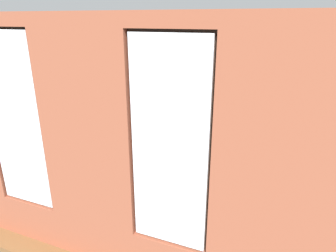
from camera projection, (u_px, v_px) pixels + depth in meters
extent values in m
cube|color=brown|center=(173.00, 170.00, 6.29)|extent=(6.61, 6.11, 0.10)
cube|color=#9E5138|center=(298.00, 192.00, 2.63)|extent=(1.55, 0.16, 3.02)
cube|color=#9E5138|center=(88.00, 152.00, 3.43)|extent=(1.17, 0.16, 3.02)
cube|color=#9E5138|center=(171.00, 19.00, 2.58)|extent=(0.87, 0.16, 0.15)
cube|color=white|center=(169.00, 150.00, 2.96)|extent=(0.81, 0.03, 2.22)
cube|color=#38281E|center=(171.00, 147.00, 3.01)|extent=(0.87, 0.04, 2.28)
cube|color=#9E5138|center=(36.00, 219.00, 4.21)|extent=(0.87, 0.16, 0.59)
cube|color=#9E5138|center=(0.00, 19.00, 3.31)|extent=(0.87, 0.16, 0.15)
cube|color=white|center=(16.00, 124.00, 3.69)|extent=(0.81, 0.03, 2.22)
cube|color=#38281E|center=(20.00, 122.00, 3.74)|extent=(0.87, 0.04, 2.28)
cube|color=#A87547|center=(100.00, 216.00, 3.84)|extent=(3.11, 0.24, 0.06)
cube|color=black|center=(89.00, 106.00, 3.33)|extent=(0.49, 0.03, 0.68)
cube|color=orange|center=(90.00, 106.00, 3.35)|extent=(0.43, 0.01, 0.62)
cube|color=silver|center=(46.00, 87.00, 6.64)|extent=(0.10, 5.11, 3.02)
cube|color=black|center=(114.00, 209.00, 4.55)|extent=(1.88, 0.85, 0.42)
cube|color=black|center=(99.00, 198.00, 4.13)|extent=(1.88, 0.24, 0.38)
cube|color=black|center=(163.00, 204.00, 4.15)|extent=(0.22, 0.85, 0.24)
cube|color=black|center=(67.00, 181.00, 4.74)|extent=(0.22, 0.85, 0.24)
cube|color=#232326|center=(135.00, 198.00, 4.36)|extent=(0.66, 0.65, 0.12)
cube|color=#232326|center=(94.00, 188.00, 4.62)|extent=(0.66, 0.65, 0.12)
cube|color=black|center=(289.00, 176.00, 5.52)|extent=(0.94, 1.89, 0.42)
cube|color=black|center=(312.00, 159.00, 5.28)|extent=(0.33, 1.86, 0.38)
cube|color=black|center=(290.00, 144.00, 6.13)|extent=(0.86, 0.26, 0.24)
cube|color=black|center=(293.00, 183.00, 4.69)|extent=(0.86, 0.26, 0.24)
cube|color=#232326|center=(289.00, 155.00, 5.75)|extent=(0.68, 0.68, 0.12)
cube|color=#232326|center=(290.00, 171.00, 5.13)|extent=(0.68, 0.68, 0.12)
cube|color=#A87547|center=(184.00, 149.00, 6.18)|extent=(1.42, 0.88, 0.04)
cube|color=#A87547|center=(218.00, 156.00, 6.35)|extent=(0.07, 0.07, 0.38)
cube|color=#A87547|center=(162.00, 147.00, 6.82)|extent=(0.07, 0.07, 0.38)
cube|color=#A87547|center=(209.00, 172.00, 5.69)|extent=(0.07, 0.07, 0.38)
cube|color=#A87547|center=(148.00, 161.00, 6.16)|extent=(0.07, 0.07, 0.38)
cylinder|color=#B23D38|center=(186.00, 150.00, 6.01)|extent=(0.08, 0.08, 0.09)
cube|color=black|center=(204.00, 148.00, 6.17)|extent=(0.18, 0.10, 0.02)
cube|color=#59595B|center=(162.00, 147.00, 6.21)|extent=(0.10, 0.18, 0.02)
cube|color=black|center=(59.00, 144.00, 6.83)|extent=(1.18, 0.42, 0.48)
cube|color=black|center=(58.00, 134.00, 6.74)|extent=(0.47, 0.20, 0.05)
cube|color=black|center=(57.00, 131.00, 6.72)|extent=(0.06, 0.04, 0.06)
cube|color=black|center=(55.00, 117.00, 6.61)|extent=(1.08, 0.04, 0.62)
cube|color=black|center=(56.00, 117.00, 6.63)|extent=(1.03, 0.01, 0.57)
cylinder|color=gray|center=(45.00, 173.00, 5.76)|extent=(0.28, 0.28, 0.30)
cylinder|color=brown|center=(43.00, 158.00, 5.66)|extent=(0.05, 0.05, 0.31)
cone|color=#1E5B28|center=(29.00, 141.00, 5.60)|extent=(0.60, 0.27, 0.49)
cone|color=#1E5B28|center=(27.00, 145.00, 5.40)|extent=(0.42, 0.59, 0.51)
cone|color=#1E5B28|center=(35.00, 143.00, 5.36)|extent=(0.33, 0.52, 0.58)
cone|color=#1E5B28|center=(51.00, 144.00, 5.50)|extent=(0.60, 0.26, 0.49)
cone|color=#1E5B28|center=(53.00, 139.00, 5.67)|extent=(0.48, 0.57, 0.50)
cone|color=#1E5B28|center=(42.00, 136.00, 5.71)|extent=(0.41, 0.53, 0.57)
cylinder|color=brown|center=(307.00, 245.00, 3.36)|extent=(0.05, 0.05, 0.58)
cone|color=#1E5B28|center=(291.00, 202.00, 3.26)|extent=(0.57, 0.16, 0.55)
cone|color=#1E5B28|center=(310.00, 218.00, 3.00)|extent=(0.26, 0.59, 0.54)
cone|color=#1E5B28|center=(334.00, 218.00, 2.99)|extent=(0.50, 0.48, 0.56)
cone|color=#1E5B28|center=(334.00, 205.00, 3.26)|extent=(0.56, 0.48, 0.51)
cone|color=#1E5B28|center=(307.00, 194.00, 3.33)|extent=(0.35, 0.48, 0.62)
cylinder|color=gray|center=(28.00, 195.00, 5.00)|extent=(0.27, 0.27, 0.34)
cylinder|color=brown|center=(26.00, 183.00, 4.92)|extent=(0.04, 0.04, 0.13)
ellipsoid|color=#3D8E42|center=(23.00, 169.00, 4.83)|extent=(0.56, 0.56, 0.37)
cylinder|color=#47423D|center=(123.00, 119.00, 8.81)|extent=(0.35, 0.35, 0.32)
cylinder|color=brown|center=(123.00, 112.00, 8.74)|extent=(0.05, 0.05, 0.12)
ellipsoid|color=#3D8E42|center=(123.00, 104.00, 8.66)|extent=(0.53, 0.53, 0.33)
cylinder|color=beige|center=(274.00, 151.00, 6.88)|extent=(0.15, 0.15, 0.16)
cylinder|color=brown|center=(275.00, 144.00, 6.83)|extent=(0.02, 0.02, 0.16)
ellipsoid|color=#286B2D|center=(276.00, 136.00, 6.76)|extent=(0.29, 0.29, 0.26)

